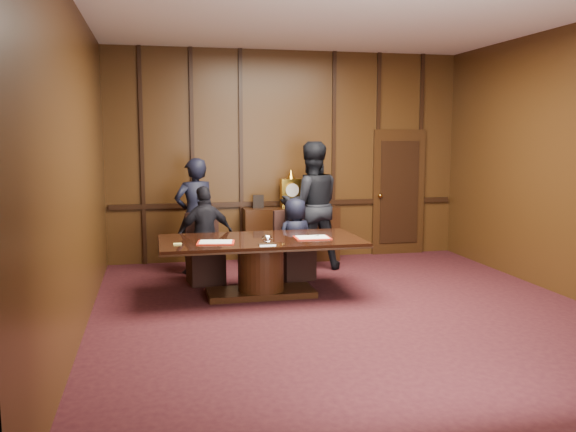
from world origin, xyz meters
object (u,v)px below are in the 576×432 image
Objects in this scene: conference_table at (261,258)px; witness_right at (311,206)px; sideboard at (291,232)px; signatory_right at (295,239)px; witness_left at (195,216)px; signatory_left at (205,235)px.

witness_right reaches higher than conference_table.
sideboard is 2.34m from conference_table.
signatory_right is (-0.24, -1.36, 0.11)m from sideboard.
witness_right is at bearing 161.14° from witness_left.
sideboard is 0.91× the size of witness_left.
signatory_left is 0.79× the size of witness_left.
signatory_left is 1.87m from witness_right.
witness_right is at bearing 54.47° from conference_table.
sideboard is 1.34× the size of signatory_right.
signatory_right is 0.68× the size of witness_left.
signatory_right is at bearing 134.75° from witness_left.
conference_table is 2.19× the size of signatory_right.
sideboard reaches higher than signatory_right.
witness_left is (-1.63, -0.61, 0.39)m from sideboard.
signatory_right reaches higher than conference_table.
signatory_right is (0.65, 0.80, 0.09)m from conference_table.
signatory_left is at bearing 23.39° from witness_right.
witness_right is (0.41, 0.69, 0.40)m from signatory_right.
signatory_left is at bearing 80.08° from witness_left.
conference_table is 1.05m from signatory_left.
witness_right is (1.71, 0.69, 0.30)m from signatory_left.
witness_right is (1.06, 1.49, 0.49)m from conference_table.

